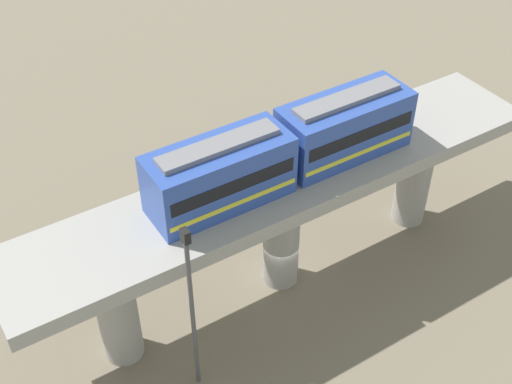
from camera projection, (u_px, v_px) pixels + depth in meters
ground_plane at (280, 277)px, 37.08m from camera, size 120.00×120.00×0.00m
viaduct at (282, 203)px, 33.62m from camera, size 5.20×28.00×7.07m
train at (285, 150)px, 31.54m from camera, size 2.64×13.55×3.24m
parked_car_white at (243, 173)px, 42.84m from camera, size 2.41×4.42×1.76m
parked_car_blue at (305, 123)px, 47.05m from camera, size 2.35×4.40×1.76m
parked_car_yellow at (88, 253)px, 37.45m from camera, size 2.28×4.38×1.76m
signal_post at (192, 305)px, 28.64m from camera, size 0.44×0.28×9.67m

